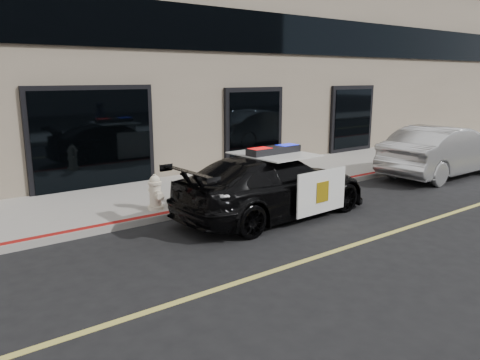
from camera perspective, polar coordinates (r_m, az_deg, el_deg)
ground at (r=8.17m, az=7.58°, el=-9.87°), size 120.00×120.00×0.00m
sidewalk_n at (r=12.24m, az=-9.89°, el=-1.96°), size 60.00×3.50×0.15m
police_car at (r=10.51m, az=4.10°, el=-0.63°), size 2.46×5.02×1.59m
silver_sedan at (r=16.05m, az=23.54°, el=3.23°), size 1.79×4.87×1.59m
fire_hydrant at (r=10.70m, az=-10.26°, el=-1.57°), size 0.37×0.51×0.81m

